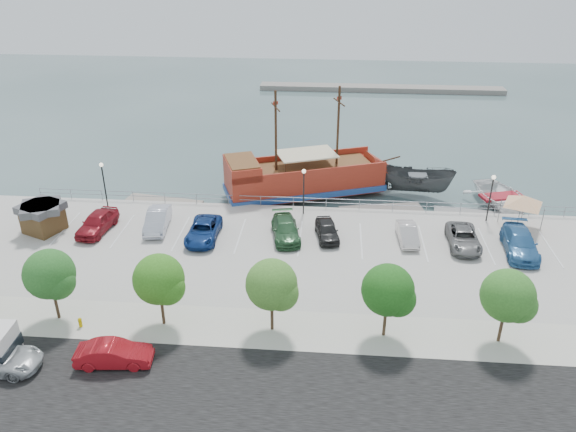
{
  "coord_description": "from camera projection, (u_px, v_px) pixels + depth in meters",
  "views": [
    {
      "loc": [
        2.38,
        -38.3,
        22.5
      ],
      "look_at": [
        -1.0,
        2.0,
        2.0
      ],
      "focal_mm": 35.0,
      "sensor_mm": 36.0,
      "label": 1
    }
  ],
  "objects": [
    {
      "name": "lamp_post_left",
      "position": [
        103.0,
        177.0,
        50.18
      ],
      "size": [
        0.36,
        0.36,
        4.28
      ],
      "color": "black",
      "rests_on": "land_slab"
    },
    {
      "name": "sidewalk",
      "position": [
        288.0,
        330.0,
        35.49
      ],
      "size": [
        100.0,
        4.0,
        0.05
      ],
      "primitive_type": "cube",
      "color": "beige",
      "rests_on": "land_slab"
    },
    {
      "name": "tree_f",
      "position": [
        510.0,
        298.0,
        32.97
      ],
      "size": [
        3.3,
        3.2,
        5.0
      ],
      "color": "#473321",
      "rests_on": "sidewalk"
    },
    {
      "name": "ground",
      "position": [
        298.0,
        261.0,
        44.84
      ],
      "size": [
        160.0,
        160.0,
        0.0
      ],
      "primitive_type": "plane",
      "color": "#354A4B"
    },
    {
      "name": "street_sedan",
      "position": [
        114.0,
        354.0,
        32.4
      ],
      "size": [
        4.53,
        1.97,
        1.45
      ],
      "primitive_type": "imported",
      "rotation": [
        0.0,
        0.0,
        1.67
      ],
      "color": "#AD131C",
      "rests_on": "street"
    },
    {
      "name": "parked_car_h",
      "position": [
        520.0,
        243.0,
        43.82
      ],
      "size": [
        2.78,
        5.91,
        1.67
      ],
      "primitive_type": "imported",
      "rotation": [
        0.0,
        0.0,
        -0.08
      ],
      "color": "#3068A0",
      "rests_on": "land_slab"
    },
    {
      "name": "parked_car_a",
      "position": [
        97.0,
        222.0,
        46.88
      ],
      "size": [
        2.53,
        5.1,
        1.67
      ],
      "primitive_type": "imported",
      "rotation": [
        0.0,
        0.0,
        -0.12
      ],
      "color": "maroon",
      "rests_on": "land_slab"
    },
    {
      "name": "lamp_post_right",
      "position": [
        492.0,
        190.0,
        47.65
      ],
      "size": [
        0.36,
        0.36,
        4.28
      ],
      "color": "black",
      "rests_on": "land_slab"
    },
    {
      "name": "parked_car_e",
      "position": [
        327.0,
        230.0,
        45.93
      ],
      "size": [
        2.38,
        4.37,
        1.41
      ],
      "primitive_type": "imported",
      "rotation": [
        0.0,
        0.0,
        0.18
      ],
      "color": "black",
      "rests_on": "land_slab"
    },
    {
      "name": "canopy_tent",
      "position": [
        525.0,
        196.0,
        46.79
      ],
      "size": [
        5.1,
        5.1,
        3.29
      ],
      "rotation": [
        0.0,
        0.0,
        0.37
      ],
      "color": "slate",
      "rests_on": "land_slab"
    },
    {
      "name": "speedboat",
      "position": [
        501.0,
        199.0,
        53.37
      ],
      "size": [
        7.28,
        8.77,
        1.57
      ],
      "primitive_type": "imported",
      "rotation": [
        0.0,
        0.0,
        0.28
      ],
      "color": "white",
      "rests_on": "ground"
    },
    {
      "name": "dock_east",
      "position": [
        470.0,
        215.0,
        51.8
      ],
      "size": [
        6.67,
        2.8,
        0.37
      ],
      "primitive_type": "cube",
      "rotation": [
        0.0,
        0.0,
        -0.15
      ],
      "color": "gray",
      "rests_on": "ground"
    },
    {
      "name": "far_shore",
      "position": [
        381.0,
        88.0,
        92.8
      ],
      "size": [
        40.0,
        3.0,
        0.8
      ],
      "primitive_type": "cube",
      "color": "gray",
      "rests_on": "ground"
    },
    {
      "name": "seawall_railing",
      "position": [
        304.0,
        202.0,
        51.09
      ],
      "size": [
        50.0,
        0.06,
        1.0
      ],
      "color": "gray",
      "rests_on": "land_slab"
    },
    {
      "name": "shed",
      "position": [
        43.0,
        217.0,
        46.75
      ],
      "size": [
        3.93,
        3.93,
        2.47
      ],
      "rotation": [
        0.0,
        0.0,
        -0.4
      ],
      "color": "#4F371C",
      "rests_on": "land_slab"
    },
    {
      "name": "tree_e",
      "position": [
        390.0,
        292.0,
        33.49
      ],
      "size": [
        3.3,
        3.2,
        5.0
      ],
      "color": "#473321",
      "rests_on": "sidewalk"
    },
    {
      "name": "parked_car_f",
      "position": [
        408.0,
        234.0,
        45.46
      ],
      "size": [
        1.64,
        4.11,
        1.33
      ],
      "primitive_type": "imported",
      "rotation": [
        0.0,
        0.0,
        0.06
      ],
      "color": "silver",
      "rests_on": "land_slab"
    },
    {
      "name": "lamp_post_mid",
      "position": [
        304.0,
        184.0,
        48.84
      ],
      "size": [
        0.36,
        0.36,
        4.28
      ],
      "color": "black",
      "rests_on": "land_slab"
    },
    {
      "name": "patrol_boat",
      "position": [
        417.0,
        183.0,
        55.33
      ],
      "size": [
        7.59,
        4.16,
        2.78
      ],
      "primitive_type": "imported",
      "rotation": [
        0.0,
        0.0,
        1.36
      ],
      "color": "#424546",
      "rests_on": "ground"
    },
    {
      "name": "fire_hydrant",
      "position": [
        80.0,
        322.0,
        35.6
      ],
      "size": [
        0.24,
        0.24,
        0.7
      ],
      "rotation": [
        0.0,
        0.0,
        0.38
      ],
      "color": "#C1A100",
      "rests_on": "sidewalk"
    },
    {
      "name": "pirate_ship",
      "position": [
        317.0,
        177.0,
        55.38
      ],
      "size": [
        18.13,
        10.66,
        11.27
      ],
      "rotation": [
        0.0,
        0.0,
        0.36
      ],
      "color": "maroon",
      "rests_on": "ground"
    },
    {
      "name": "parked_car_d",
      "position": [
        286.0,
        229.0,
        45.97
      ],
      "size": [
        3.07,
        5.43,
        1.48
      ],
      "primitive_type": "imported",
      "rotation": [
        0.0,
        0.0,
        0.2
      ],
      "color": "#295430",
      "rests_on": "land_slab"
    },
    {
      "name": "parked_car_c",
      "position": [
        203.0,
        231.0,
        45.8
      ],
      "size": [
        2.42,
        5.21,
        1.44
      ],
      "primitive_type": "imported",
      "rotation": [
        0.0,
        0.0,
        0.0
      ],
      "color": "navy",
      "rests_on": "land_slab"
    },
    {
      "name": "tree_c",
      "position": [
        161.0,
        281.0,
        34.53
      ],
      "size": [
        3.3,
        3.2,
        5.0
      ],
      "color": "#473321",
      "rests_on": "sidewalk"
    },
    {
      "name": "parked_car_b",
      "position": [
        157.0,
        220.0,
        47.33
      ],
      "size": [
        2.22,
        5.0,
        1.6
      ],
      "primitive_type": "imported",
      "rotation": [
        0.0,
        0.0,
        0.11
      ],
      "color": "silver",
      "rests_on": "land_slab"
    },
    {
      "name": "tree_b",
      "position": [
        51.0,
        276.0,
        35.05
      ],
      "size": [
        3.3,
        3.2,
        5.0
      ],
      "color": "#473321",
      "rests_on": "sidewalk"
    },
    {
      "name": "parked_car_g",
      "position": [
        463.0,
        238.0,
        44.72
      ],
      "size": [
        2.44,
        5.1,
        1.4
      ],
      "primitive_type": "imported",
      "rotation": [
        0.0,
        0.0,
        -0.02
      ],
      "color": "slate",
      "rests_on": "land_slab"
    },
    {
      "name": "tree_d",
      "position": [
        274.0,
        287.0,
        34.01
      ],
      "size": [
        3.3,
        3.2,
        5.0
      ],
      "color": "#473321",
      "rests_on": "sidewalk"
    },
    {
      "name": "street",
      "position": [
        279.0,
        400.0,
        30.16
      ],
      "size": [
        100.0,
        8.0,
        0.04
      ],
      "primitive_type": "cube",
      "color": "black",
      "rests_on": "land_slab"
    },
    {
      "name": "dock_west",
      "position": [
        163.0,
        203.0,
        53.94
      ],
      "size": [
        7.75,
        3.34,
        0.43
      ],
      "primitive_type": "cube",
      "rotation": [
        0.0,
        0.0,
        -0.16
      ],
      "color": "gray",
      "rests_on": "ground"
    },
    {
      "name": "dock_mid",
      "position": [
        381.0,
        211.0,
        52.39
      ],
      "size": [
        8.0,
        3.73,
        0.44
      ],
      "primitive_type": "cube",
      "rotation": [
        0.0,
        0.0,
        0.21
      ],
      "color": "slate",
      "rests_on": "ground"
    }
  ]
}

